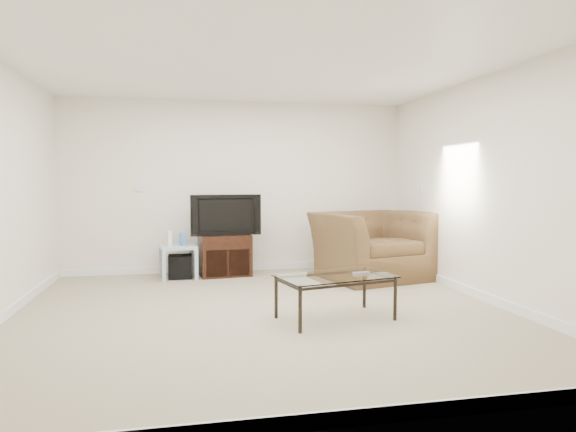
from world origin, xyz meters
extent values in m
plane|color=tan|center=(0.00, 0.00, 0.00)|extent=(5.00, 5.00, 0.00)
plane|color=white|center=(0.00, 0.00, 2.50)|extent=(5.00, 5.00, 0.00)
cube|color=silver|center=(0.00, 2.50, 1.25)|extent=(5.00, 0.02, 2.50)
cube|color=silver|center=(2.50, 0.00, 1.25)|extent=(0.02, 5.00, 2.50)
cube|color=white|center=(-1.40, 2.49, 1.25)|extent=(0.12, 0.02, 0.12)
cube|color=white|center=(2.49, 1.60, 1.25)|extent=(0.02, 0.09, 0.13)
cube|color=white|center=(2.49, 1.30, 0.30)|extent=(0.02, 0.08, 0.12)
cube|color=black|center=(-0.22, 2.11, 0.49)|extent=(0.38, 0.29, 0.05)
imported|color=black|center=(-0.22, 2.12, 0.87)|extent=(0.93, 0.28, 0.57)
cube|color=black|center=(-0.84, 2.07, 0.16)|extent=(0.32, 0.32, 0.32)
cube|color=white|center=(-0.98, 2.02, 0.56)|extent=(0.07, 0.16, 0.21)
cube|color=#337FCC|center=(-0.81, 2.04, 0.54)|extent=(0.08, 0.14, 0.18)
imported|color=#49381A|center=(1.75, 1.54, 0.61)|extent=(1.58, 1.22, 1.23)
cube|color=#B2B2B7|center=(0.92, -0.34, 0.44)|extent=(0.18, 0.08, 0.02)
camera|label=1|loc=(-0.80, -5.09, 1.35)|focal=32.00mm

